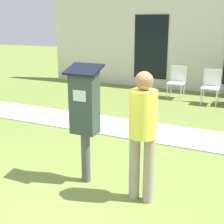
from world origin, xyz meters
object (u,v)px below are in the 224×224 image
person_standing (143,128)px  outdoor_chair_middle (211,84)px  outdoor_chair_left (177,79)px  parking_meter (85,109)px

person_standing → outdoor_chair_middle: size_ratio=1.76×
person_standing → outdoor_chair_middle: bearing=88.7°
outdoor_chair_left → outdoor_chair_middle: same height
parking_meter → outdoor_chair_middle: bearing=79.8°
person_standing → outdoor_chair_left: size_ratio=1.76×
parking_meter → outdoor_chair_middle: (0.91, 5.01, -0.49)m
person_standing → outdoor_chair_left: (-0.89, 5.40, -0.40)m
outdoor_chair_left → parking_meter: bearing=-68.5°
outdoor_chair_middle → parking_meter: bearing=-78.2°
parking_meter → outdoor_chair_middle: 5.11m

